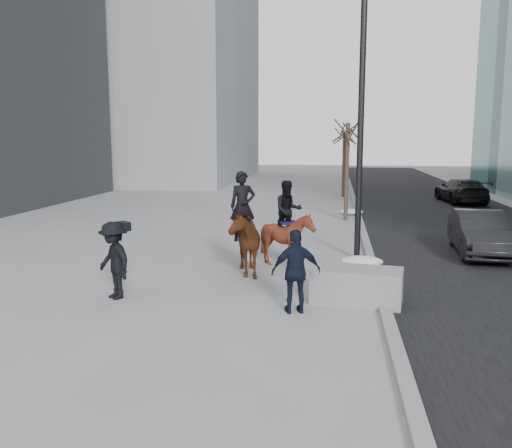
# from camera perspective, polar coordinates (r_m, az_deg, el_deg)

# --- Properties ---
(ground) EXTENTS (120.00, 120.00, 0.00)m
(ground) POSITION_cam_1_polar(r_m,az_deg,el_deg) (12.50, -0.80, -7.67)
(ground) COLOR gray
(ground) RESTS_ON ground
(road) EXTENTS (8.00, 90.00, 0.01)m
(road) POSITION_cam_1_polar(r_m,az_deg,el_deg) (22.69, 21.18, -0.65)
(road) COLOR black
(road) RESTS_ON ground
(curb) EXTENTS (0.25, 90.00, 0.12)m
(curb) POSITION_cam_1_polar(r_m,az_deg,el_deg) (22.13, 11.05, -0.28)
(curb) COLOR gray
(curb) RESTS_ON ground
(planter) EXTENTS (2.07, 1.26, 0.78)m
(planter) POSITION_cam_1_polar(r_m,az_deg,el_deg) (12.17, 10.56, -6.40)
(planter) COLOR gray
(planter) RESTS_ON ground
(car_near) EXTENTS (1.67, 4.16, 1.34)m
(car_near) POSITION_cam_1_polar(r_m,az_deg,el_deg) (18.18, 22.53, -0.89)
(car_near) COLOR black
(car_near) RESTS_ON ground
(car_far) EXTENTS (2.36, 4.90, 1.37)m
(car_far) POSITION_cam_1_polar(r_m,az_deg,el_deg) (32.22, 20.80, 3.32)
(car_far) COLOR black
(car_far) RESTS_ON ground
(tree_near) EXTENTS (1.20, 1.20, 4.69)m
(tree_near) POSITION_cam_1_polar(r_m,az_deg,el_deg) (23.97, 9.55, 5.97)
(tree_near) COLOR #3C2C23
(tree_near) RESTS_ON ground
(tree_far) EXTENTS (1.20, 1.20, 4.43)m
(tree_far) POSITION_cam_1_polar(r_m,az_deg,el_deg) (33.47, 9.23, 6.62)
(tree_far) COLOR #3C3223
(tree_far) RESTS_ON ground
(mounted_left) EXTENTS (1.57, 2.30, 2.73)m
(mounted_left) POSITION_cam_1_polar(r_m,az_deg,el_deg) (14.42, -1.49, -1.26)
(mounted_left) COLOR #48230E
(mounted_left) RESTS_ON ground
(mounted_right) EXTENTS (1.66, 1.77, 2.43)m
(mounted_right) POSITION_cam_1_polar(r_m,az_deg,el_deg) (15.13, 3.33, -0.94)
(mounted_right) COLOR #4B180F
(mounted_right) RESTS_ON ground
(feeder) EXTENTS (1.10, 0.98, 1.75)m
(feeder) POSITION_cam_1_polar(r_m,az_deg,el_deg) (11.23, 4.24, -5.01)
(feeder) COLOR black
(feeder) RESTS_ON ground
(camera_crew) EXTENTS (1.29, 1.23, 1.75)m
(camera_crew) POSITION_cam_1_polar(r_m,az_deg,el_deg) (12.58, -14.74, -3.70)
(camera_crew) COLOR black
(camera_crew) RESTS_ON ground
(lamppost) EXTENTS (0.25, 1.74, 9.09)m
(lamppost) POSITION_cam_1_polar(r_m,az_deg,el_deg) (16.07, 11.10, 13.89)
(lamppost) COLOR black
(lamppost) RESTS_ON ground
(snow_piles) EXTENTS (1.19, 11.18, 0.30)m
(snow_piles) POSITION_cam_1_polar(r_m,az_deg,el_deg) (19.97, 10.48, -1.03)
(snow_piles) COLOR silver
(snow_piles) RESTS_ON ground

